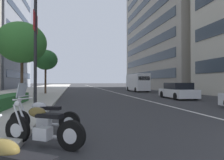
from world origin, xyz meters
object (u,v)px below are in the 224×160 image
street_tree_by_lamp_post (22,43)px  motorcycle_under_tarp (43,117)px  motorcycle_nearest_camera (42,128)px  delivery_van_ahead (137,82)px  street_tree_mid_sidewalk (46,60)px  car_mid_block_traffic (178,91)px  street_lamp_with_banners (43,18)px

street_tree_by_lamp_post → motorcycle_under_tarp: bearing=-163.6°
motorcycle_nearest_camera → delivery_van_ahead: delivery_van_ahead is taller
motorcycle_under_tarp → street_tree_mid_sidewalk: bearing=-64.3°
motorcycle_under_tarp → car_mid_block_traffic: 14.07m
car_mid_block_traffic → motorcycle_under_tarp: bearing=136.7°
motorcycle_under_tarp → street_lamp_with_banners: (5.76, 0.85, 4.80)m
motorcycle_under_tarp → motorcycle_nearest_camera: bearing=116.1°
delivery_van_ahead → street_tree_by_lamp_post: (-12.19, 13.78, 3.18)m
motorcycle_under_tarp → delivery_van_ahead: delivery_van_ahead is taller
motorcycle_nearest_camera → street_lamp_with_banners: (7.23, 1.05, 4.81)m
car_mid_block_traffic → street_tree_by_lamp_post: 13.79m
delivery_van_ahead → motorcycle_under_tarp: bearing=155.4°
motorcycle_nearest_camera → street_lamp_with_banners: size_ratio=0.23×
delivery_van_ahead → street_tree_mid_sidewalk: (-5.00, 12.92, 2.62)m
motorcycle_under_tarp → car_mid_block_traffic: size_ratio=0.50×
street_tree_by_lamp_post → street_tree_mid_sidewalk: bearing=-6.9°
car_mid_block_traffic → delivery_van_ahead: bearing=0.1°
car_mid_block_traffic → street_tree_mid_sidewalk: (7.86, 12.34, 3.39)m
street_lamp_with_banners → street_tree_by_lamp_post: 5.23m
car_mid_block_traffic → street_lamp_with_banners: bearing=112.8°
street_tree_by_lamp_post → street_tree_mid_sidewalk: (7.18, -0.86, -0.56)m
car_mid_block_traffic → delivery_van_ahead: 12.90m
delivery_van_ahead → street_tree_by_lamp_post: street_tree_by_lamp_post is taller
motorcycle_nearest_camera → car_mid_block_traffic: car_mid_block_traffic is taller
street_tree_by_lamp_post → street_tree_mid_sidewalk: street_tree_by_lamp_post is taller
street_tree_mid_sidewalk → car_mid_block_traffic: bearing=-122.5°
motorcycle_nearest_camera → motorcycle_under_tarp: size_ratio=0.90×
street_tree_by_lamp_post → delivery_van_ahead: bearing=-48.5°
motorcycle_nearest_camera → delivery_van_ahead: (24.11, -10.50, 1.01)m
motorcycle_nearest_camera → car_mid_block_traffic: (11.24, -9.92, 0.25)m
street_lamp_with_banners → street_tree_mid_sidewalk: 12.01m
car_mid_block_traffic → street_tree_mid_sidewalk: street_tree_mid_sidewalk is taller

